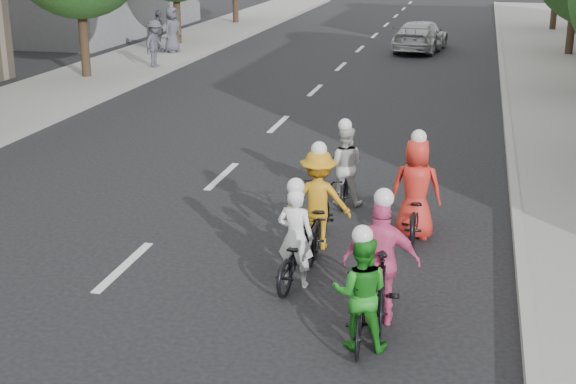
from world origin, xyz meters
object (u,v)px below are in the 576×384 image
(cyclist_0, at_px, (297,249))
(follow_car_lead, at_px, (420,36))
(cyclist_1, at_px, (416,200))
(cyclist_2, at_px, (344,173))
(spectator_2, at_px, (172,30))
(cyclist_3, at_px, (361,301))
(cyclist_4, at_px, (382,273))
(cyclist_5, at_px, (319,209))
(spectator_0, at_px, (155,44))
(spectator_1, at_px, (159,31))
(follow_car_trail, at_px, (423,34))

(cyclist_0, distance_m, follow_car_lead, 24.89)
(cyclist_1, bearing_deg, follow_car_lead, -86.04)
(cyclist_2, bearing_deg, spectator_2, -64.49)
(cyclist_2, xyz_separation_m, spectator_2, (-10.19, 17.32, 0.49))
(cyclist_2, height_order, cyclist_3, cyclist_2)
(cyclist_1, bearing_deg, cyclist_4, 86.55)
(cyclist_0, distance_m, cyclist_5, 1.50)
(spectator_0, distance_m, spectator_1, 3.93)
(spectator_1, bearing_deg, cyclist_3, -156.63)
(cyclist_4, relative_size, follow_car_lead, 0.42)
(cyclist_2, xyz_separation_m, follow_car_trail, (-0.16, 22.22, 0.04))
(follow_car_lead, distance_m, spectator_2, 10.69)
(cyclist_1, distance_m, cyclist_5, 1.73)
(spectator_0, height_order, spectator_1, same)
(cyclist_1, xyz_separation_m, cyclist_3, (-0.35, -4.00, -0.04))
(cyclist_3, bearing_deg, cyclist_2, -82.34)
(cyclist_0, height_order, cyclist_3, cyclist_0)
(cyclist_1, distance_m, spectator_0, 18.59)
(spectator_1, height_order, spectator_2, spectator_2)
(cyclist_4, distance_m, follow_car_lead, 25.87)
(cyclist_1, relative_size, follow_car_trail, 0.51)
(cyclist_4, relative_size, spectator_1, 1.09)
(cyclist_0, relative_size, cyclist_5, 0.91)
(cyclist_0, xyz_separation_m, spectator_1, (-10.70, 21.07, 0.48))
(follow_car_trail, relative_size, spectator_1, 2.15)
(spectator_2, bearing_deg, spectator_0, -151.89)
(cyclist_3, xyz_separation_m, spectator_0, (-10.56, 19.05, 0.40))
(follow_car_lead, height_order, spectator_0, spectator_0)
(cyclist_0, distance_m, cyclist_2, 3.79)
(cyclist_4, bearing_deg, spectator_0, -65.98)
(cyclist_1, relative_size, cyclist_3, 1.16)
(cyclist_4, distance_m, spectator_1, 25.11)
(follow_car_trail, bearing_deg, cyclist_4, 84.62)
(cyclist_3, height_order, follow_car_trail, cyclist_3)
(cyclist_1, distance_m, cyclist_4, 3.28)
(cyclist_2, height_order, cyclist_5, cyclist_5)
(cyclist_2, bearing_deg, cyclist_1, 130.45)
(cyclist_3, bearing_deg, cyclist_5, -73.74)
(cyclist_3, bearing_deg, follow_car_lead, -91.15)
(cyclist_4, distance_m, spectator_2, 24.86)
(cyclist_5, bearing_deg, follow_car_trail, -93.84)
(cyclist_0, distance_m, spectator_0, 19.75)
(follow_car_trail, bearing_deg, spectator_1, 16.48)
(spectator_1, bearing_deg, spectator_0, -164.25)
(cyclist_2, height_order, follow_car_lead, cyclist_2)
(cyclist_0, bearing_deg, spectator_2, -57.88)
(cyclist_0, relative_size, cyclist_3, 1.07)
(spectator_1, bearing_deg, cyclist_0, -157.34)
(cyclist_2, relative_size, follow_car_lead, 0.38)
(cyclist_3, bearing_deg, spectator_1, -66.37)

